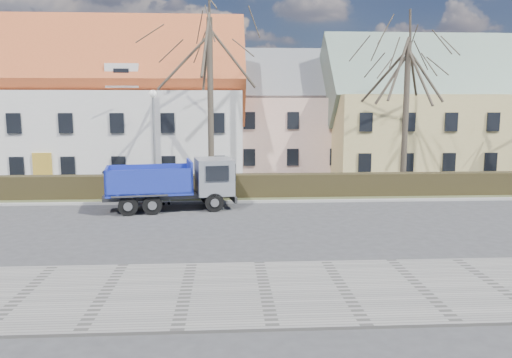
{
  "coord_description": "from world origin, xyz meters",
  "views": [
    {
      "loc": [
        -1.04,
        -21.91,
        5.21
      ],
      "look_at": [
        0.39,
        2.57,
        1.6
      ],
      "focal_mm": 35.0,
      "sensor_mm": 36.0,
      "label": 1
    }
  ],
  "objects": [
    {
      "name": "tree_2",
      "position": [
        10.0,
        8.5,
        5.5
      ],
      "size": [
        8.0,
        8.0,
        11.0
      ],
      "primitive_type": null,
      "color": "#3A3228",
      "rests_on": "ground"
    },
    {
      "name": "ground",
      "position": [
        0.0,
        0.0,
        0.0
      ],
      "size": [
        120.0,
        120.0,
        0.0
      ],
      "primitive_type": "plane",
      "color": "#363638"
    },
    {
      "name": "hedge",
      "position": [
        0.0,
        6.0,
        0.65
      ],
      "size": [
        60.0,
        0.9,
        1.3
      ],
      "primitive_type": "cube",
      "color": "black",
      "rests_on": "ground"
    },
    {
      "name": "building_yellow",
      "position": [
        16.0,
        17.0,
        4.25
      ],
      "size": [
        18.8,
        10.8,
        8.5
      ],
      "primitive_type": null,
      "color": "tan",
      "rests_on": "ground"
    },
    {
      "name": "tree_1",
      "position": [
        -2.0,
        8.5,
        6.33
      ],
      "size": [
        9.2,
        9.2,
        12.65
      ],
      "primitive_type": null,
      "color": "#3A3228",
      "rests_on": "ground"
    },
    {
      "name": "grass_strip",
      "position": [
        0.0,
        6.2,
        0.05
      ],
      "size": [
        80.0,
        3.0,
        0.1
      ],
      "primitive_type": "cube",
      "color": "#424929",
      "rests_on": "ground"
    },
    {
      "name": "dump_truck",
      "position": [
        -4.08,
        3.02,
        1.32
      ],
      "size": [
        6.91,
        3.51,
        2.64
      ],
      "primitive_type": null,
      "rotation": [
        0.0,
        0.0,
        0.17
      ],
      "color": "navy",
      "rests_on": "ground"
    },
    {
      "name": "curb_far",
      "position": [
        0.0,
        4.6,
        0.06
      ],
      "size": [
        80.0,
        0.3,
        0.12
      ],
      "primitive_type": "cube",
      "color": "#9B9994",
      "rests_on": "ground"
    },
    {
      "name": "parked_car_a",
      "position": [
        -6.99,
        10.83,
        0.73
      ],
      "size": [
        4.45,
        2.17,
        1.46
      ],
      "primitive_type": "imported",
      "rotation": [
        0.0,
        0.0,
        1.68
      ],
      "color": "#1D2230",
      "rests_on": "ground"
    },
    {
      "name": "cart_frame",
      "position": [
        -4.46,
        4.17,
        0.31
      ],
      "size": [
        0.76,
        0.57,
        0.62
      ],
      "primitive_type": null,
      "rotation": [
        0.0,
        0.0,
        0.31
      ],
      "color": "silver",
      "rests_on": "ground"
    },
    {
      "name": "building_pink",
      "position": [
        4.0,
        20.0,
        4.0
      ],
      "size": [
        10.8,
        8.8,
        8.0
      ],
      "primitive_type": null,
      "color": "#D5A997",
      "rests_on": "ground"
    },
    {
      "name": "building_white",
      "position": [
        -13.0,
        16.0,
        4.75
      ],
      "size": [
        26.8,
        10.8,
        9.5
      ],
      "primitive_type": null,
      "color": "silver",
      "rests_on": "ground"
    },
    {
      "name": "streetlight",
      "position": [
        -5.2,
        7.0,
        3.09
      ],
      "size": [
        0.48,
        0.48,
        6.17
      ],
      "primitive_type": null,
      "color": "#9A9A9A",
      "rests_on": "ground"
    },
    {
      "name": "sidewalk_near",
      "position": [
        0.0,
        -8.5,
        0.04
      ],
      "size": [
        80.0,
        5.0,
        0.08
      ],
      "primitive_type": "cube",
      "color": "gray",
      "rests_on": "ground"
    }
  ]
}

